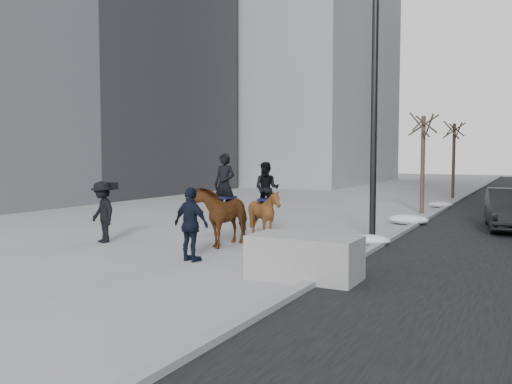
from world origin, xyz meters
The scene contains 13 objects.
ground centered at (0.00, 0.00, 0.00)m, with size 120.00×120.00×0.00m, color gray.
curb centered at (3.00, 10.00, 0.06)m, with size 0.25×90.00×0.12m, color gray.
building_left centered at (-19.00, 10.00, 10.00)m, with size 12.00×26.00×20.00m, color #595960.
planter centered at (2.66, -1.77, 0.44)m, with size 2.21×1.11×0.89m, color gray.
car_near centered at (6.03, 8.09, 0.68)m, with size 1.45×4.16×1.37m, color black.
tree_near centered at (2.40, 11.93, 2.30)m, with size 1.20×1.20×4.60m, color #3B2B23, non-canonical shape.
tree_far centered at (2.40, 21.23, 2.38)m, with size 1.20×1.20×4.77m, color #362820, non-canonical shape.
mounted_left centered at (-0.99, 1.05, 0.95)m, with size 0.94×1.99×2.55m.
mounted_right centered at (-0.31, 2.36, 0.92)m, with size 1.51×1.62×2.30m.
feeder centered at (-0.40, -1.32, 0.88)m, with size 1.09×0.94×1.75m.
camera_crew centered at (-4.22, -0.22, 0.89)m, with size 1.30×1.06×1.75m.
lamppost centered at (2.60, 3.44, 4.99)m, with size 0.25×0.83×9.09m.
snow_piles centered at (2.70, 8.27, 0.16)m, with size 1.41×12.63×0.36m.
Camera 1 is at (6.82, -11.80, 2.53)m, focal length 38.00 mm.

